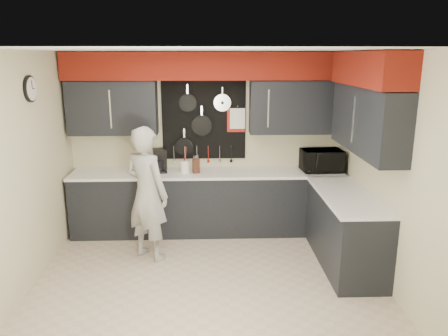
{
  "coord_description": "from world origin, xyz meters",
  "views": [
    {
      "loc": [
        0.01,
        -4.62,
        2.55
      ],
      "look_at": [
        0.2,
        0.5,
        1.22
      ],
      "focal_mm": 35.0,
      "sensor_mm": 36.0,
      "label": 1
    }
  ],
  "objects_px": {
    "coffee_maker": "(160,160)",
    "person": "(147,194)",
    "knife_block": "(196,166)",
    "utensil_crock": "(185,167)",
    "microwave": "(322,161)"
  },
  "relations": [
    {
      "from": "person",
      "to": "knife_block",
      "type": "bearing_deg",
      "value": -92.21
    },
    {
      "from": "knife_block",
      "to": "coffee_maker",
      "type": "distance_m",
      "value": 0.53
    },
    {
      "from": "utensil_crock",
      "to": "person",
      "type": "distance_m",
      "value": 0.91
    },
    {
      "from": "coffee_maker",
      "to": "microwave",
      "type": "bearing_deg",
      "value": -11.37
    },
    {
      "from": "knife_block",
      "to": "coffee_maker",
      "type": "xyz_separation_m",
      "value": [
        -0.52,
        0.09,
        0.07
      ]
    },
    {
      "from": "microwave",
      "to": "knife_block",
      "type": "xyz_separation_m",
      "value": [
        -1.8,
        -0.03,
        -0.05
      ]
    },
    {
      "from": "utensil_crock",
      "to": "knife_block",
      "type": "bearing_deg",
      "value": -7.3
    },
    {
      "from": "knife_block",
      "to": "coffee_maker",
      "type": "relative_size",
      "value": 0.61
    },
    {
      "from": "microwave",
      "to": "person",
      "type": "xyz_separation_m",
      "value": [
        -2.4,
        -0.79,
        -0.22
      ]
    },
    {
      "from": "person",
      "to": "coffee_maker",
      "type": "bearing_deg",
      "value": -59.52
    },
    {
      "from": "knife_block",
      "to": "person",
      "type": "bearing_deg",
      "value": -139.94
    },
    {
      "from": "coffee_maker",
      "to": "person",
      "type": "bearing_deg",
      "value": -105.15
    },
    {
      "from": "knife_block",
      "to": "coffee_maker",
      "type": "height_order",
      "value": "coffee_maker"
    },
    {
      "from": "knife_block",
      "to": "person",
      "type": "xyz_separation_m",
      "value": [
        -0.6,
        -0.76,
        -0.16
      ]
    },
    {
      "from": "coffee_maker",
      "to": "utensil_crock",
      "type": "bearing_deg",
      "value": -20.78
    }
  ]
}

